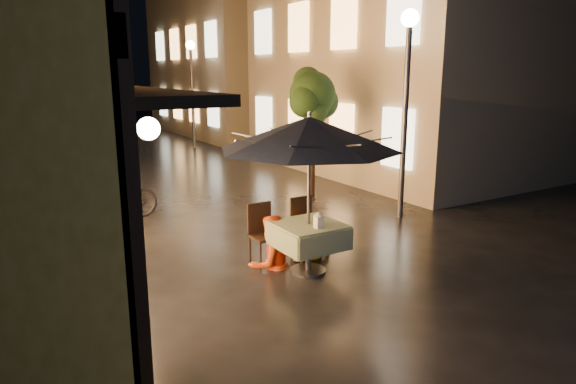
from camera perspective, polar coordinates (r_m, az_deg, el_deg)
ground at (r=7.94m, az=6.32°, el=-9.26°), size 90.00×90.00×0.00m
east_building_near at (r=17.18m, az=13.55°, el=14.14°), size 7.30×9.30×6.80m
east_building_far at (r=26.65m, az=-4.56°, el=14.52°), size 7.30×10.30×7.30m
street_tree at (r=12.43m, az=2.77°, el=10.41°), size 1.43×1.20×3.15m
streetlamp_near at (r=10.82m, az=13.08°, el=12.32°), size 0.36×0.36×4.23m
streetlamp_far at (r=21.17m, az=-10.67°, el=12.69°), size 0.36×0.36×4.23m
cafe_table at (r=7.86m, az=2.27°, el=-4.86°), size 0.99×0.99×0.78m
patio_umbrella at (r=7.52m, az=2.38°, el=6.52°), size 2.72×2.72×2.46m
cafe_chair_left at (r=8.28m, az=-2.87°, el=-4.27°), size 0.42×0.42×0.97m
cafe_chair_right at (r=8.67m, az=1.80°, el=-3.45°), size 0.42×0.42×0.97m
table_lantern at (r=7.55m, az=3.42°, el=-3.00°), size 0.16×0.16×0.25m
person_orange at (r=8.04m, az=-2.00°, el=-2.77°), size 0.85×0.70×1.62m
person_yellow at (r=8.46m, az=2.59°, el=-2.59°), size 0.94×0.55×1.44m
bicycle_0 at (r=10.34m, az=-20.74°, el=-1.82°), size 1.96×0.90×0.99m
bicycle_1 at (r=11.13m, az=-18.47°, el=-0.59°), size 1.66×0.49×1.00m
bicycle_2 at (r=11.88m, az=-21.27°, el=-0.46°), size 1.55×0.62×0.80m
bicycle_3 at (r=12.26m, az=-21.67°, el=0.51°), size 1.82×0.92×1.05m
bicycle_4 at (r=14.01m, az=-20.96°, el=1.80°), size 1.87×1.04×0.93m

